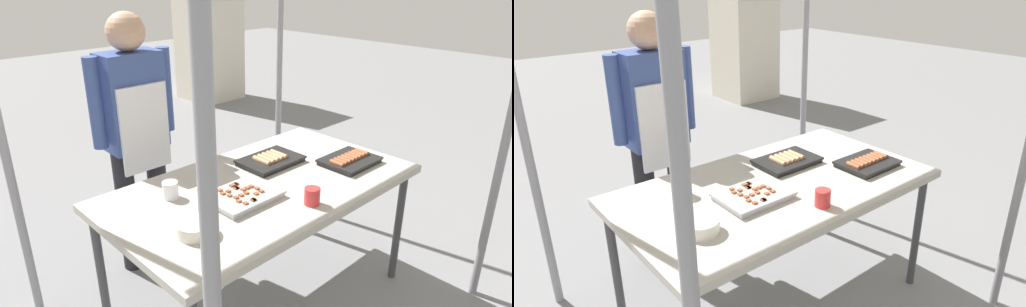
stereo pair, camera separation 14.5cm
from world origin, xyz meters
TOP-DOWN VIEW (x-y plane):
  - ground_plane at (0.00, 0.00)m, footprint 18.00×18.00m
  - stall_table at (0.00, 0.00)m, footprint 1.60×0.90m
  - tray_grilled_sausages at (0.53, -0.16)m, footprint 0.31×0.24m
  - tray_meat_skewers at (-0.19, -0.05)m, footprint 0.34×0.26m
  - tray_pork_links at (0.21, 0.15)m, footprint 0.35×0.24m
  - condiment_bowl at (-0.54, -0.15)m, footprint 0.16×0.16m
  - drink_cup_near_edge at (-0.43, 0.19)m, footprint 0.08×0.08m
  - drink_cup_by_wok at (0.01, -0.31)m, footprint 0.07×0.07m
  - vendor_woman at (-0.25, 0.80)m, footprint 0.52×0.23m
  - neighbor_stall_right at (2.55, 3.69)m, footprint 0.71×0.75m

SIDE VIEW (x-z plane):
  - ground_plane at x=0.00m, z-range 0.00..0.00m
  - stall_table at x=0.00m, z-range 0.32..1.07m
  - tray_meat_skewers at x=-0.19m, z-range 0.75..0.79m
  - tray_pork_links at x=0.21m, z-range 0.74..0.80m
  - tray_grilled_sausages at x=0.53m, z-range 0.75..0.80m
  - condiment_bowl at x=-0.54m, z-range 0.75..0.81m
  - drink_cup_by_wok at x=0.01m, z-range 0.75..0.83m
  - drink_cup_near_edge at x=-0.43m, z-range 0.75..0.83m
  - vendor_woman at x=-0.25m, z-range 0.14..1.70m
  - neighbor_stall_right at x=2.55m, z-range 0.00..1.99m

